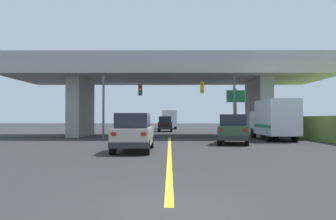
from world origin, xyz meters
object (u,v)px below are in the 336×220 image
(traffic_signal_nearside, at_px, (223,98))
(traffic_signal_farside, at_px, (117,99))
(suv_crossing, at_px, (234,129))
(box_truck, at_px, (274,119))
(suv_lead, at_px, (134,132))
(sedan_oncoming, at_px, (165,124))
(highway_sign, at_px, (236,101))
(semi_truck_distant, at_px, (169,119))

(traffic_signal_nearside, xyz_separation_m, traffic_signal_farside, (-8.94, -0.65, -0.13))
(suv_crossing, height_order, box_truck, box_truck)
(suv_lead, height_order, sedan_oncoming, same)
(highway_sign, bearing_deg, traffic_signal_nearside, -140.44)
(suv_crossing, xyz_separation_m, sedan_oncoming, (-5.01, 20.81, 0.00))
(suv_lead, bearing_deg, highway_sign, 55.70)
(suv_lead, xyz_separation_m, suv_crossing, (6.33, 5.01, -0.00))
(sedan_oncoming, bearing_deg, traffic_signal_nearside, -71.65)
(highway_sign, bearing_deg, semi_truck_distant, 103.06)
(suv_crossing, bearing_deg, traffic_signal_farside, 165.04)
(box_truck, xyz_separation_m, traffic_signal_farside, (-12.85, 0.68, 1.72))
(suv_lead, relative_size, suv_crossing, 1.03)
(traffic_signal_nearside, height_order, semi_truck_distant, traffic_signal_nearside)
(suv_crossing, bearing_deg, box_truck, 57.62)
(suv_lead, xyz_separation_m, traffic_signal_farside, (-2.48, 9.68, 2.37))
(sedan_oncoming, xyz_separation_m, semi_truck_distant, (0.56, 11.15, 0.58))
(suv_crossing, xyz_separation_m, traffic_signal_nearside, (0.12, 5.32, 2.50))
(suv_lead, relative_size, traffic_signal_farside, 0.89)
(traffic_signal_nearside, distance_m, highway_sign, 1.76)
(suv_lead, distance_m, suv_crossing, 8.07)
(suv_lead, distance_m, semi_truck_distant, 37.03)
(traffic_signal_nearside, bearing_deg, sedan_oncoming, 108.35)
(box_truck, bearing_deg, semi_truck_distant, 106.87)
(semi_truck_distant, bearing_deg, suv_crossing, -82.07)
(suv_lead, relative_size, sedan_oncoming, 0.99)
(suv_lead, xyz_separation_m, traffic_signal_nearside, (6.46, 10.33, 2.50))
(box_truck, bearing_deg, sedan_oncoming, 118.26)
(traffic_signal_nearside, bearing_deg, traffic_signal_farside, -175.85)
(highway_sign, relative_size, semi_truck_distant, 0.61)
(box_truck, distance_m, highway_sign, 3.89)
(traffic_signal_farside, relative_size, semi_truck_distant, 0.74)
(box_truck, bearing_deg, traffic_signal_nearside, 161.18)
(sedan_oncoming, height_order, semi_truck_distant, semi_truck_distant)
(traffic_signal_nearside, distance_m, traffic_signal_farside, 8.96)
(sedan_oncoming, bearing_deg, suv_lead, -92.93)
(semi_truck_distant, bearing_deg, traffic_signal_nearside, -80.25)
(traffic_signal_farside, height_order, highway_sign, traffic_signal_farside)
(suv_crossing, height_order, traffic_signal_farside, traffic_signal_farside)
(traffic_signal_farside, bearing_deg, highway_sign, 9.71)
(suv_lead, xyz_separation_m, semi_truck_distant, (1.88, 36.97, 0.58))
(suv_lead, bearing_deg, sedan_oncoming, 87.07)
(traffic_signal_farside, bearing_deg, suv_crossing, -27.91)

